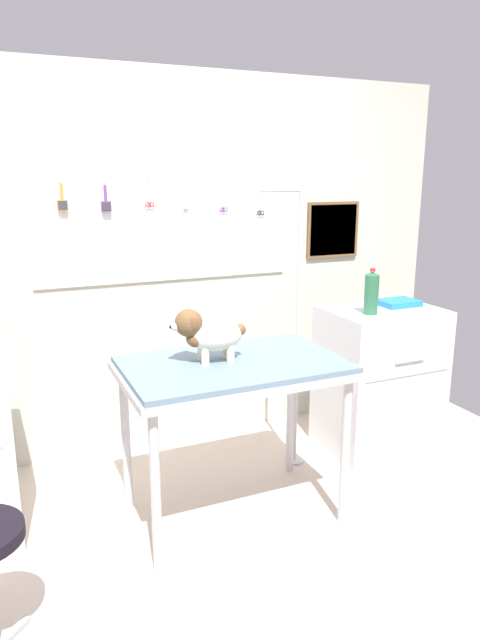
{
  "coord_description": "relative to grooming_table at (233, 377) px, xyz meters",
  "views": [
    {
      "loc": [
        -0.93,
        -2.12,
        1.69
      ],
      "look_at": [
        0.17,
        0.36,
        1.0
      ],
      "focal_mm": 32.17,
      "sensor_mm": 36.0,
      "label": 1
    }
  ],
  "objects": [
    {
      "name": "ground",
      "position": [
        -0.1,
        -0.29,
        -0.76
      ],
      "size": [
        4.4,
        4.0,
        0.04
      ],
      "primitive_type": "cube",
      "color": "#C1AE9D"
    },
    {
      "name": "rear_wall_panel",
      "position": [
        -0.09,
        0.99,
        0.41
      ],
      "size": [
        4.0,
        0.11,
        2.3
      ],
      "color": "beige",
      "rests_on": "ground"
    },
    {
      "name": "grooming_table",
      "position": [
        0.0,
        0.0,
        0.0
      ],
      "size": [
        1.07,
        0.68,
        0.82
      ],
      "color": "#B7B7BC",
      "rests_on": "ground"
    },
    {
      "name": "grooming_arm",
      "position": [
        0.55,
        0.36,
        0.01
      ],
      "size": [
        0.3,
        0.11,
        1.62
      ],
      "color": "#B7B7BC",
      "rests_on": "ground"
    },
    {
      "name": "dog",
      "position": [
        -0.11,
        0.04,
        0.22
      ],
      "size": [
        0.37,
        0.2,
        0.27
      ],
      "color": "beige",
      "rests_on": "grooming_table"
    },
    {
      "name": "cabinet_right",
      "position": [
        1.14,
        0.35,
        -0.29
      ],
      "size": [
        0.68,
        0.54,
        0.9
      ],
      "color": "silver",
      "rests_on": "ground"
    },
    {
      "name": "soda_bottle",
      "position": [
        0.99,
        0.27,
        0.28
      ],
      "size": [
        0.08,
        0.08,
        0.27
      ],
      "color": "#2A6442",
      "rests_on": "cabinet_right"
    },
    {
      "name": "supply_tray",
      "position": [
        1.28,
        0.38,
        0.18
      ],
      "size": [
        0.24,
        0.18,
        0.04
      ],
      "color": "blue",
      "rests_on": "cabinet_right"
    }
  ]
}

